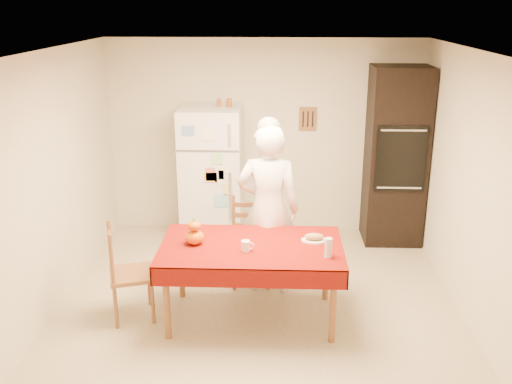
# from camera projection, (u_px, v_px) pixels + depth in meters

# --- Properties ---
(floor) EXTENTS (4.50, 4.50, 0.00)m
(floor) POSITION_uv_depth(u_px,v_px,m) (258.00, 313.00, 5.61)
(floor) COLOR tan
(floor) RESTS_ON ground
(room_shell) EXTENTS (4.02, 4.52, 2.51)m
(room_shell) POSITION_uv_depth(u_px,v_px,m) (258.00, 154.00, 5.10)
(room_shell) COLOR beige
(room_shell) RESTS_ON ground
(refrigerator) EXTENTS (0.75, 0.74, 1.70)m
(refrigerator) POSITION_uv_depth(u_px,v_px,m) (212.00, 175.00, 7.15)
(refrigerator) COLOR white
(refrigerator) RESTS_ON floor
(oven_cabinet) EXTENTS (0.70, 0.62, 2.20)m
(oven_cabinet) POSITION_uv_depth(u_px,v_px,m) (396.00, 156.00, 7.02)
(oven_cabinet) COLOR black
(oven_cabinet) RESTS_ON floor
(dining_table) EXTENTS (1.70, 1.00, 0.76)m
(dining_table) POSITION_uv_depth(u_px,v_px,m) (251.00, 252.00, 5.32)
(dining_table) COLOR brown
(dining_table) RESTS_ON floor
(chair_far) EXTENTS (0.45, 0.43, 0.95)m
(chair_far) POSITION_uv_depth(u_px,v_px,m) (250.00, 237.00, 6.14)
(chair_far) COLOR brown
(chair_far) RESTS_ON floor
(chair_left) EXTENTS (0.51, 0.52, 0.95)m
(chair_left) POSITION_uv_depth(u_px,v_px,m) (124.00, 270.00, 5.39)
(chair_left) COLOR brown
(chair_left) RESTS_ON floor
(seated_woman) EXTENTS (0.69, 0.48, 1.79)m
(seated_woman) POSITION_uv_depth(u_px,v_px,m) (268.00, 209.00, 5.83)
(seated_woman) COLOR white
(seated_woman) RESTS_ON floor
(coffee_mug) EXTENTS (0.08, 0.08, 0.10)m
(coffee_mug) POSITION_uv_depth(u_px,v_px,m) (246.00, 246.00, 5.16)
(coffee_mug) COLOR white
(coffee_mug) RESTS_ON dining_table
(pumpkin_lower) EXTENTS (0.18, 0.18, 0.13)m
(pumpkin_lower) POSITION_uv_depth(u_px,v_px,m) (194.00, 237.00, 5.31)
(pumpkin_lower) COLOR #DD4205
(pumpkin_lower) RESTS_ON dining_table
(pumpkin_upper) EXTENTS (0.12, 0.12, 0.09)m
(pumpkin_upper) POSITION_uv_depth(u_px,v_px,m) (194.00, 226.00, 5.28)
(pumpkin_upper) COLOR #CA3B04
(pumpkin_upper) RESTS_ON pumpkin_lower
(wine_glass) EXTENTS (0.07, 0.07, 0.18)m
(wine_glass) POSITION_uv_depth(u_px,v_px,m) (328.00, 248.00, 5.03)
(wine_glass) COLOR silver
(wine_glass) RESTS_ON dining_table
(bread_plate) EXTENTS (0.24, 0.24, 0.02)m
(bread_plate) POSITION_uv_depth(u_px,v_px,m) (314.00, 240.00, 5.38)
(bread_plate) COLOR white
(bread_plate) RESTS_ON dining_table
(bread_loaf) EXTENTS (0.18, 0.10, 0.06)m
(bread_loaf) POSITION_uv_depth(u_px,v_px,m) (314.00, 237.00, 5.37)
(bread_loaf) COLOR #A38550
(bread_loaf) RESTS_ON bread_plate
(spice_jar_left) EXTENTS (0.05, 0.05, 0.10)m
(spice_jar_left) POSITION_uv_depth(u_px,v_px,m) (219.00, 103.00, 6.90)
(spice_jar_left) COLOR #954A1B
(spice_jar_left) RESTS_ON refrigerator
(spice_jar_mid) EXTENTS (0.05, 0.05, 0.10)m
(spice_jar_mid) POSITION_uv_depth(u_px,v_px,m) (228.00, 103.00, 6.90)
(spice_jar_mid) COLOR brown
(spice_jar_mid) RESTS_ON refrigerator
(spice_jar_right) EXTENTS (0.05, 0.05, 0.10)m
(spice_jar_right) POSITION_uv_depth(u_px,v_px,m) (230.00, 103.00, 6.90)
(spice_jar_right) COLOR #8F4F1A
(spice_jar_right) RESTS_ON refrigerator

